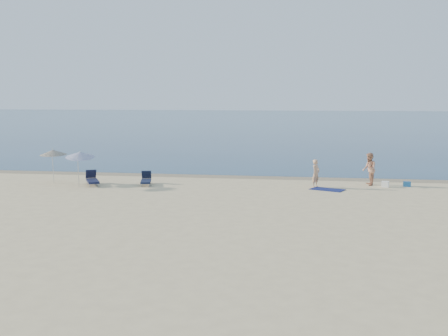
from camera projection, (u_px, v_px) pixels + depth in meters
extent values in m
plane|color=beige|center=(225.00, 272.00, 16.54)|extent=(160.00, 160.00, 0.00)
cube|color=#0C2849|center=(301.00, 121.00, 114.50)|extent=(240.00, 160.00, 0.01)
cube|color=#847254|center=(272.00, 178.00, 35.55)|extent=(240.00, 1.60, 0.00)
imported|color=tan|center=(316.00, 173.00, 31.71)|extent=(0.62, 0.69, 1.59)
imported|color=tan|center=(369.00, 169.00, 32.43)|extent=(0.78, 0.97, 1.89)
cube|color=#0E1547|center=(327.00, 189.00, 30.99)|extent=(2.05, 1.64, 0.03)
cube|color=white|center=(385.00, 184.00, 31.85)|extent=(0.46, 0.42, 0.33)
cube|color=#1D5FA0|center=(407.00, 184.00, 32.04)|extent=(0.43, 0.32, 0.29)
cylinder|color=silver|center=(78.00, 171.00, 31.72)|extent=(0.14, 0.33, 1.89)
cone|color=white|center=(80.00, 155.00, 31.89)|extent=(2.07, 2.09, 0.55)
sphere|color=silver|center=(80.00, 152.00, 31.87)|extent=(0.05, 0.05, 0.05)
cylinder|color=silver|center=(53.00, 168.00, 33.15)|extent=(0.05, 0.14, 1.89)
cone|color=beige|center=(53.00, 152.00, 33.12)|extent=(1.72, 1.73, 0.38)
sphere|color=silver|center=(53.00, 150.00, 33.10)|extent=(0.06, 0.06, 0.06)
cube|color=#121733|center=(93.00, 181.00, 32.52)|extent=(1.32, 1.75, 0.11)
cube|color=#121733|center=(91.00, 174.00, 33.26)|extent=(0.73, 0.64, 0.54)
cylinder|color=#A5A5AD|center=(97.00, 183.00, 32.62)|extent=(0.03, 0.03, 0.24)
cube|color=#121A33|center=(146.00, 181.00, 32.57)|extent=(0.92, 1.63, 0.10)
cube|color=#121A33|center=(146.00, 175.00, 33.30)|extent=(0.64, 0.50, 0.50)
cylinder|color=#A5A5AD|center=(150.00, 183.00, 32.61)|extent=(0.03, 0.03, 0.23)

